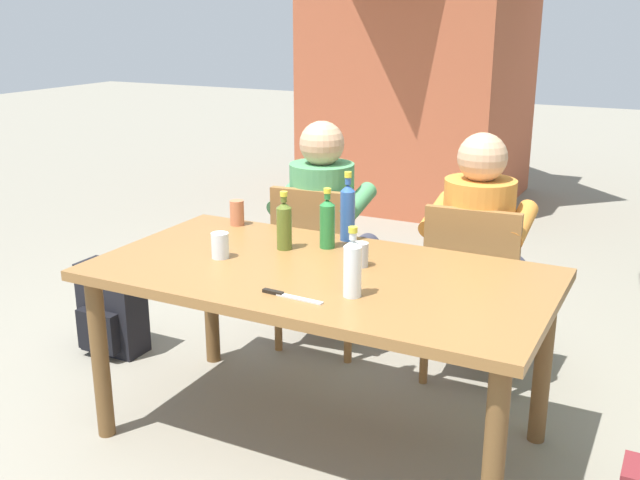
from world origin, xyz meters
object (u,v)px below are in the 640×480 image
(bottle_clear, at_px, (352,267))
(cup_glass, at_px, (220,245))
(dining_table, at_px, (320,290))
(cup_terracotta, at_px, (237,213))
(person_in_white_shirt, at_px, (329,221))
(table_knife, at_px, (288,296))
(bottle_olive, at_px, (284,224))
(chair_far_left, at_px, (320,259))
(chair_far_right, at_px, (474,284))
(backpack_by_far_side, at_px, (111,310))
(bottle_green, at_px, (327,222))
(bottle_blue, at_px, (348,211))
(person_in_plaid_shirt, at_px, (481,242))
(brick_kiosk, at_px, (423,41))
(cup_steel, at_px, (360,255))

(bottle_clear, xyz_separation_m, cup_glass, (-0.65, 0.14, -0.06))
(dining_table, xyz_separation_m, cup_terracotta, (-0.63, 0.38, 0.14))
(person_in_white_shirt, relative_size, table_knife, 4.90)
(bottle_olive, bearing_deg, cup_terracotta, 150.14)
(chair_far_left, bearing_deg, chair_far_right, -0.01)
(cup_terracotta, relative_size, cup_glass, 1.12)
(table_knife, bearing_deg, chair_far_left, 111.30)
(chair_far_right, distance_m, backpack_by_far_side, 1.82)
(chair_far_left, bearing_deg, bottle_green, -60.13)
(cup_terracotta, xyz_separation_m, cup_glass, (0.20, -0.43, -0.01))
(dining_table, height_order, bottle_blue, bottle_blue)
(chair_far_right, xyz_separation_m, bottle_blue, (-0.47, -0.36, 0.37))
(bottle_blue, bearing_deg, chair_far_left, 131.07)
(dining_table, height_order, person_in_plaid_shirt, person_in_plaid_shirt)
(person_in_plaid_shirt, height_order, table_knife, person_in_plaid_shirt)
(chair_far_right, xyz_separation_m, person_in_white_shirt, (-0.80, 0.11, 0.17))
(person_in_plaid_shirt, bearing_deg, bottle_blue, -134.63)
(bottle_green, relative_size, bottle_clear, 1.01)
(bottle_green, xyz_separation_m, bottle_clear, (0.33, -0.46, -0.00))
(chair_far_right, distance_m, person_in_plaid_shirt, 0.20)
(bottle_blue, bearing_deg, backpack_by_far_side, -172.71)
(brick_kiosk, bearing_deg, chair_far_left, -78.58)
(table_knife, relative_size, brick_kiosk, 0.09)
(table_knife, bearing_deg, backpack_by_far_side, 158.04)
(chair_far_left, xyz_separation_m, person_in_white_shirt, (-0.01, 0.11, 0.17))
(backpack_by_far_side, bearing_deg, cup_steel, -5.19)
(bottle_clear, bearing_deg, bottle_olive, 142.96)
(chair_far_right, height_order, bottle_olive, bottle_olive)
(bottle_olive, height_order, brick_kiosk, brick_kiosk)
(person_in_white_shirt, relative_size, cup_glass, 11.35)
(person_in_white_shirt, height_order, backpack_by_far_side, person_in_white_shirt)
(cup_terracotta, bearing_deg, bottle_blue, 1.89)
(cup_terracotta, bearing_deg, table_knife, -46.27)
(chair_far_left, xyz_separation_m, cup_terracotta, (-0.24, -0.38, 0.30))
(chair_far_left, xyz_separation_m, table_knife, (0.42, -1.07, 0.25))
(chair_far_left, xyz_separation_m, bottle_blue, (0.32, -0.36, 0.37))
(bottle_olive, bearing_deg, bottle_green, 33.19)
(cup_steel, bearing_deg, person_in_white_shirt, 124.01)
(dining_table, bearing_deg, bottle_blue, 100.06)
(cup_glass, bearing_deg, backpack_by_far_side, 161.88)
(bottle_blue, bearing_deg, dining_table, -79.94)
(cup_steel, bearing_deg, dining_table, -137.44)
(dining_table, bearing_deg, table_knife, -84.74)
(chair_far_left, bearing_deg, bottle_blue, -48.93)
(cup_steel, bearing_deg, backpack_by_far_side, 174.81)
(bottle_green, bearing_deg, cup_glass, -135.49)
(person_in_plaid_shirt, height_order, brick_kiosk, brick_kiosk)
(bottle_blue, relative_size, backpack_by_far_side, 0.64)
(chair_far_right, relative_size, bottle_clear, 3.45)
(cup_terracotta, bearing_deg, person_in_white_shirt, 64.81)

